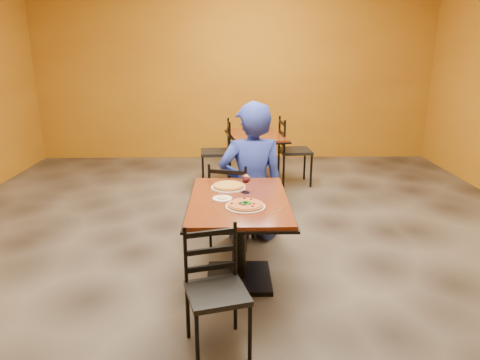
{
  "coord_description": "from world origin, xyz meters",
  "views": [
    {
      "loc": [
        -0.06,
        -3.88,
        1.93
      ],
      "look_at": [
        0.01,
        -0.3,
        0.85
      ],
      "focal_mm": 32.58,
      "sensor_mm": 36.0,
      "label": 1
    }
  ],
  "objects_px": {
    "diner": "(252,172)",
    "side_plate": "(222,199)",
    "chair_second_right": "(295,151)",
    "chair_main_far": "(232,203)",
    "table_second": "(256,148)",
    "plate_main": "(245,206)",
    "chair_main_near": "(217,294)",
    "pizza_far": "(229,186)",
    "table_main": "(239,221)",
    "wine_glass": "(246,183)",
    "plate_far": "(229,187)",
    "chair_second_left": "(216,153)",
    "pizza_main": "(245,205)"
  },
  "relations": [
    {
      "from": "chair_main_near",
      "to": "pizza_main",
      "type": "xyz_separation_m",
      "value": [
        0.2,
        0.7,
        0.36
      ]
    },
    {
      "from": "chair_main_near",
      "to": "chair_second_right",
      "type": "xyz_separation_m",
      "value": [
        1.03,
        3.73,
        0.08
      ]
    },
    {
      "from": "table_second",
      "to": "plate_main",
      "type": "height_order",
      "value": "plate_main"
    },
    {
      "from": "chair_second_right",
      "to": "side_plate",
      "type": "height_order",
      "value": "chair_second_right"
    },
    {
      "from": "table_second",
      "to": "pizza_far",
      "type": "bearing_deg",
      "value": -98.46
    },
    {
      "from": "table_main",
      "to": "side_plate",
      "type": "distance_m",
      "value": 0.24
    },
    {
      "from": "diner",
      "to": "plate_far",
      "type": "xyz_separation_m",
      "value": [
        -0.23,
        -0.63,
        0.03
      ]
    },
    {
      "from": "chair_main_near",
      "to": "table_main",
      "type": "bearing_deg",
      "value": 64.88
    },
    {
      "from": "table_second",
      "to": "plate_main",
      "type": "xyz_separation_m",
      "value": [
        -0.24,
        -3.03,
        0.2
      ]
    },
    {
      "from": "chair_second_right",
      "to": "chair_second_left",
      "type": "bearing_deg",
      "value": 85.7
    },
    {
      "from": "chair_main_near",
      "to": "pizza_far",
      "type": "bearing_deg",
      "value": 71.4
    },
    {
      "from": "chair_main_near",
      "to": "side_plate",
      "type": "height_order",
      "value": "chair_main_near"
    },
    {
      "from": "plate_far",
      "to": "side_plate",
      "type": "height_order",
      "value": "same"
    },
    {
      "from": "chair_second_right",
      "to": "side_plate",
      "type": "relative_size",
      "value": 6.16
    },
    {
      "from": "chair_second_left",
      "to": "chair_main_near",
      "type": "bearing_deg",
      "value": -1.56
    },
    {
      "from": "chair_main_far",
      "to": "plate_main",
      "type": "height_order",
      "value": "chair_main_far"
    },
    {
      "from": "pizza_main",
      "to": "table_main",
      "type": "bearing_deg",
      "value": 103.5
    },
    {
      "from": "diner",
      "to": "chair_second_left",
      "type": "bearing_deg",
      "value": -83.96
    },
    {
      "from": "diner",
      "to": "chair_main_far",
      "type": "bearing_deg",
      "value": 30.84
    },
    {
      "from": "pizza_main",
      "to": "plate_far",
      "type": "height_order",
      "value": "pizza_main"
    },
    {
      "from": "chair_main_far",
      "to": "diner",
      "type": "height_order",
      "value": "diner"
    },
    {
      "from": "chair_main_far",
      "to": "wine_glass",
      "type": "relative_size",
      "value": 4.87
    },
    {
      "from": "chair_second_right",
      "to": "plate_far",
      "type": "distance_m",
      "value": 2.73
    },
    {
      "from": "side_plate",
      "to": "wine_glass",
      "type": "distance_m",
      "value": 0.27
    },
    {
      "from": "table_main",
      "to": "pizza_main",
      "type": "bearing_deg",
      "value": -76.5
    },
    {
      "from": "plate_main",
      "to": "pizza_far",
      "type": "distance_m",
      "value": 0.51
    },
    {
      "from": "diner",
      "to": "wine_glass",
      "type": "bearing_deg",
      "value": 76.65
    },
    {
      "from": "plate_far",
      "to": "side_plate",
      "type": "distance_m",
      "value": 0.3
    },
    {
      "from": "table_second",
      "to": "diner",
      "type": "height_order",
      "value": "diner"
    },
    {
      "from": "chair_main_near",
      "to": "chair_main_far",
      "type": "bearing_deg",
      "value": 71.28
    },
    {
      "from": "chair_main_far",
      "to": "chair_main_near",
      "type": "bearing_deg",
      "value": 101.3
    },
    {
      "from": "pizza_main",
      "to": "wine_glass",
      "type": "relative_size",
      "value": 1.58
    },
    {
      "from": "table_main",
      "to": "chair_second_right",
      "type": "height_order",
      "value": "chair_second_right"
    },
    {
      "from": "chair_second_left",
      "to": "plate_far",
      "type": "height_order",
      "value": "chair_second_left"
    },
    {
      "from": "plate_main",
      "to": "wine_glass",
      "type": "relative_size",
      "value": 1.72
    },
    {
      "from": "chair_main_far",
      "to": "pizza_far",
      "type": "xyz_separation_m",
      "value": [
        -0.03,
        -0.48,
        0.33
      ]
    },
    {
      "from": "chair_second_right",
      "to": "wine_glass",
      "type": "xyz_separation_m",
      "value": [
        -0.81,
        -2.67,
        0.35
      ]
    },
    {
      "from": "chair_main_far",
      "to": "table_main",
      "type": "bearing_deg",
      "value": 108.9
    },
    {
      "from": "plate_far",
      "to": "wine_glass",
      "type": "distance_m",
      "value": 0.22
    },
    {
      "from": "chair_main_far",
      "to": "table_second",
      "type": "bearing_deg",
      "value": -84.81
    },
    {
      "from": "table_main",
      "to": "side_plate",
      "type": "relative_size",
      "value": 7.69
    },
    {
      "from": "chair_main_far",
      "to": "chair_second_right",
      "type": "height_order",
      "value": "chair_second_right"
    },
    {
      "from": "wine_glass",
      "to": "table_main",
      "type": "bearing_deg",
      "value": -110.97
    },
    {
      "from": "chair_main_far",
      "to": "side_plate",
      "type": "height_order",
      "value": "chair_main_far"
    },
    {
      "from": "table_second",
      "to": "pizza_far",
      "type": "relative_size",
      "value": 4.33
    },
    {
      "from": "table_main",
      "to": "chair_second_left",
      "type": "relative_size",
      "value": 1.29
    },
    {
      "from": "diner",
      "to": "side_plate",
      "type": "distance_m",
      "value": 0.97
    },
    {
      "from": "chair_main_far",
      "to": "pizza_far",
      "type": "relative_size",
      "value": 3.13
    },
    {
      "from": "chair_main_near",
      "to": "table_second",
      "type": "bearing_deg",
      "value": 67.88
    },
    {
      "from": "table_main",
      "to": "pizza_far",
      "type": "xyz_separation_m",
      "value": [
        -0.09,
        0.29,
        0.21
      ]
    }
  ]
}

